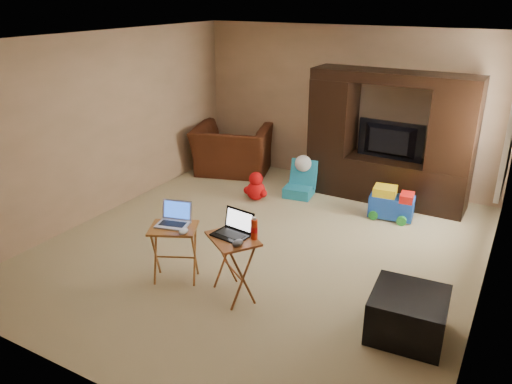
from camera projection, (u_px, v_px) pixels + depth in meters
The scene contains 22 objects.
floor at pixel (264, 246), 6.26m from camera, with size 5.50×5.50×0.00m, color #C8B78A.
ceiling at pixel (265, 39), 5.33m from camera, with size 5.50×5.50×0.00m, color silver.
wall_back at pixel (346, 106), 8.02m from camera, with size 5.00×5.00×0.00m, color tan.
wall_front at pixel (82, 249), 3.57m from camera, with size 5.00×5.00×0.00m, color tan.
wall_left at pixel (106, 125), 6.93m from camera, with size 5.50×5.50×0.00m, color tan.
wall_right at pixel (499, 189), 4.66m from camera, with size 5.50×5.50×0.00m, color tan.
window_pane at pixel (512, 135), 5.86m from camera, with size 1.20×1.20×0.00m, color white.
window_frame at pixel (510, 135), 5.87m from camera, with size 0.06×1.14×1.34m, color white.
entertainment_center at pixel (389, 138), 7.32m from camera, with size 2.36×0.59×1.93m, color black.
television at pixel (388, 142), 7.30m from camera, with size 0.98×0.13×0.56m, color black.
recliner at pixel (233, 150), 8.67m from camera, with size 1.27×1.11×0.83m, color #4D2210.
child_rocker at pixel (299, 179), 7.69m from camera, with size 0.42×0.48×0.56m, color teal, non-canonical shape.
plush_toy at pixel (256, 186), 7.58m from camera, with size 0.40×0.34×0.45m, color red, non-canonical shape.
push_toy at pixel (392, 203), 6.95m from camera, with size 0.61×0.44×0.46m, color blue, non-canonical shape.
ottoman at pixel (408, 315), 4.57m from camera, with size 0.67×0.67×0.43m, color black.
tray_table_left at pixel (175, 254), 5.42m from camera, with size 0.49×0.39×0.64m, color #AB6B29.
tray_table_right at pixel (234, 267), 5.12m from camera, with size 0.52×0.42×0.68m, color #A04C26.
laptop_left at pixel (172, 215), 5.29m from camera, with size 0.34×0.28×0.24m, color silver.
laptop_right at pixel (230, 225), 4.98m from camera, with size 0.35×0.29×0.24m, color black.
mouse_left at pixel (184, 231), 5.14m from camera, with size 0.08×0.13×0.05m, color white.
mouse_right at pixel (238, 243), 4.83m from camera, with size 0.09×0.14×0.06m, color #3F3F44.
water_bottle at pixel (254, 229), 4.93m from camera, with size 0.07×0.07×0.21m, color red.
Camera 1 is at (2.64, -4.89, 2.96)m, focal length 35.00 mm.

